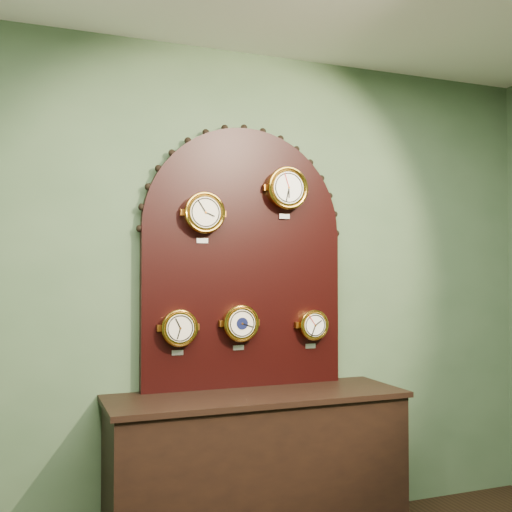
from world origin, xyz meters
name	(u,v)px	position (x,y,z in m)	size (l,w,h in m)	color
wall_back	(241,288)	(0.00, 2.50, 1.40)	(4.00, 4.00, 0.00)	#476142
shop_counter	(257,473)	(0.00, 2.23, 0.40)	(1.60, 0.50, 0.80)	black
display_board	(244,249)	(0.00, 2.45, 1.63)	(1.26, 0.06, 1.53)	black
roman_clock	(204,213)	(-0.26, 2.38, 1.82)	(0.23, 0.08, 0.28)	gold
arabic_clock	(287,188)	(0.24, 2.38, 1.98)	(0.25, 0.08, 0.30)	gold
hygrometer	(179,328)	(-0.40, 2.38, 1.19)	(0.21, 0.08, 0.26)	gold
barometer	(240,323)	(-0.04, 2.38, 1.20)	(0.21, 0.08, 0.26)	gold
tide_clock	(313,325)	(0.41, 2.38, 1.18)	(0.18, 0.08, 0.23)	gold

